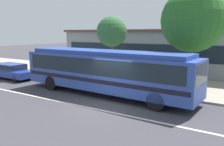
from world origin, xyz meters
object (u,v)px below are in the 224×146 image
(transit_bus, at_px, (105,69))
(street_tree_near_stop, at_px, (112,32))
(pedestrian_walking_along_curb, at_px, (182,76))
(pedestrian_standing_by_tree, at_px, (145,73))
(street_tree_mid_block, at_px, (193,20))
(sedan_behind_bus, at_px, (11,70))
(pedestrian_waiting_near_sign, at_px, (187,76))

(transit_bus, relative_size, street_tree_near_stop, 2.32)
(pedestrian_walking_along_curb, xyz_separation_m, pedestrian_standing_by_tree, (-2.64, -0.04, -0.02))
(street_tree_mid_block, bearing_deg, pedestrian_walking_along_curb, -106.51)
(sedan_behind_bus, bearing_deg, pedestrian_standing_by_tree, 13.84)
(transit_bus, height_order, street_tree_mid_block, street_tree_mid_block)
(pedestrian_standing_by_tree, bearing_deg, street_tree_near_stop, 160.96)
(pedestrian_waiting_near_sign, bearing_deg, pedestrian_walking_along_curb, -112.14)
(pedestrian_standing_by_tree, bearing_deg, transit_bus, -115.18)
(sedan_behind_bus, bearing_deg, street_tree_near_stop, 27.32)
(sedan_behind_bus, height_order, street_tree_mid_block, street_tree_mid_block)
(pedestrian_walking_along_curb, height_order, street_tree_near_stop, street_tree_near_stop)
(street_tree_near_stop, bearing_deg, pedestrian_standing_by_tree, -19.04)
(transit_bus, bearing_deg, pedestrian_standing_by_tree, 64.82)
(pedestrian_waiting_near_sign, distance_m, street_tree_near_stop, 7.07)
(street_tree_mid_block, bearing_deg, street_tree_near_stop, 177.29)
(transit_bus, relative_size, street_tree_mid_block, 1.78)
(sedan_behind_bus, relative_size, pedestrian_standing_by_tree, 2.82)
(sedan_behind_bus, height_order, pedestrian_walking_along_curb, pedestrian_walking_along_curb)
(transit_bus, relative_size, sedan_behind_bus, 2.48)
(pedestrian_standing_by_tree, bearing_deg, street_tree_mid_block, 17.69)
(transit_bus, distance_m, street_tree_mid_block, 6.60)
(pedestrian_walking_along_curb, bearing_deg, sedan_behind_bus, -168.53)
(street_tree_near_stop, relative_size, street_tree_mid_block, 0.77)
(pedestrian_waiting_near_sign, bearing_deg, sedan_behind_bus, -166.93)
(transit_bus, height_order, pedestrian_walking_along_curb, transit_bus)
(street_tree_near_stop, bearing_deg, street_tree_mid_block, -2.71)
(street_tree_near_stop, distance_m, street_tree_mid_block, 6.53)
(pedestrian_waiting_near_sign, distance_m, street_tree_mid_block, 3.68)
(sedan_behind_bus, distance_m, street_tree_near_stop, 9.39)
(street_tree_mid_block, bearing_deg, pedestrian_waiting_near_sign, -100.28)
(sedan_behind_bus, relative_size, street_tree_near_stop, 0.94)
(sedan_behind_bus, xyz_separation_m, pedestrian_standing_by_tree, (11.39, 2.81, 0.40))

